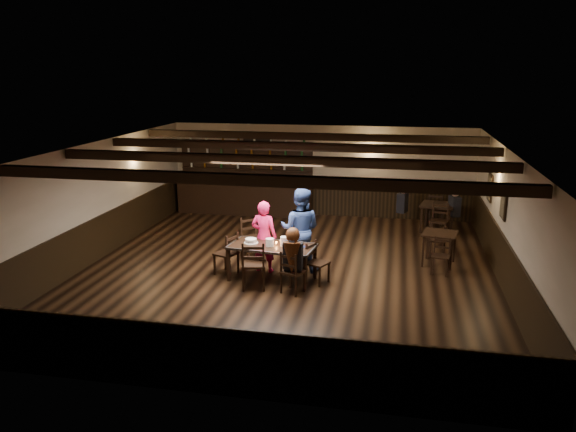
% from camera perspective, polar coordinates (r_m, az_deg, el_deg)
% --- Properties ---
extents(ground, '(10.00, 10.00, 0.00)m').
position_cam_1_polar(ground, '(12.44, -0.04, -5.51)').
color(ground, black).
rests_on(ground, ground).
extents(room_shell, '(9.02, 10.02, 2.71)m').
position_cam_1_polar(room_shell, '(11.98, 0.04, 2.40)').
color(room_shell, beige).
rests_on(room_shell, ground).
extents(dining_table, '(1.86, 1.09, 0.75)m').
position_cam_1_polar(dining_table, '(11.69, -1.63, -3.31)').
color(dining_table, black).
rests_on(dining_table, ground).
extents(chair_near_left, '(0.55, 0.54, 1.01)m').
position_cam_1_polar(chair_near_left, '(11.19, -3.53, -4.68)').
color(chair_near_left, black).
rests_on(chair_near_left, ground).
extents(chair_near_right, '(0.52, 0.51, 0.87)m').
position_cam_1_polar(chair_near_right, '(11.00, 0.29, -5.45)').
color(chair_near_right, black).
rests_on(chair_near_right, ground).
extents(chair_end_left, '(0.54, 0.55, 0.93)m').
position_cam_1_polar(chair_end_left, '(12.07, -6.02, -3.52)').
color(chair_end_left, black).
rests_on(chair_end_left, ground).
extents(chair_end_right, '(0.52, 0.53, 0.87)m').
position_cam_1_polar(chair_end_right, '(11.60, 2.72, -4.38)').
color(chair_end_right, black).
rests_on(chair_end_right, ground).
extents(chair_far_pushed, '(0.61, 0.61, 0.95)m').
position_cam_1_polar(chair_far_pushed, '(13.19, -3.85, -1.81)').
color(chair_far_pushed, black).
rests_on(chair_far_pushed, ground).
extents(woman_pink, '(0.62, 0.45, 1.58)m').
position_cam_1_polar(woman_pink, '(12.16, -2.45, -2.09)').
color(woman_pink, '#E32874').
rests_on(woman_pink, ground).
extents(man_blue, '(0.92, 0.72, 1.84)m').
position_cam_1_polar(man_blue, '(12.21, 1.25, -1.37)').
color(man_blue, navy).
rests_on(man_blue, ground).
extents(seated_person, '(0.37, 0.56, 0.91)m').
position_cam_1_polar(seated_person, '(10.92, 0.50, -3.58)').
color(seated_person, black).
rests_on(seated_person, ground).
extents(cake, '(0.30, 0.30, 0.10)m').
position_cam_1_polar(cake, '(11.83, -3.78, -2.55)').
color(cake, white).
rests_on(cake, dining_table).
extents(plate_stack_a, '(0.17, 0.17, 0.16)m').
position_cam_1_polar(plate_stack_a, '(11.60, -1.85, -2.68)').
color(plate_stack_a, white).
rests_on(plate_stack_a, dining_table).
extents(plate_stack_b, '(0.16, 0.16, 0.19)m').
position_cam_1_polar(plate_stack_b, '(11.61, -0.39, -2.57)').
color(plate_stack_b, white).
rests_on(plate_stack_b, dining_table).
extents(tea_light, '(0.06, 0.06, 0.06)m').
position_cam_1_polar(tea_light, '(11.68, -1.21, -2.84)').
color(tea_light, '#A5A8AD').
rests_on(tea_light, dining_table).
extents(salt_shaker, '(0.03, 0.03, 0.08)m').
position_cam_1_polar(salt_shaker, '(11.46, 0.10, -3.10)').
color(salt_shaker, silver).
rests_on(salt_shaker, dining_table).
extents(pepper_shaker, '(0.04, 0.04, 0.09)m').
position_cam_1_polar(pepper_shaker, '(11.42, 0.19, -3.14)').
color(pepper_shaker, '#A5A8AD').
rests_on(pepper_shaker, dining_table).
extents(drink_glass, '(0.08, 0.08, 0.12)m').
position_cam_1_polar(drink_glass, '(11.61, 0.12, -2.76)').
color(drink_glass, silver).
rests_on(drink_glass, dining_table).
extents(menu_red, '(0.41, 0.36, 0.00)m').
position_cam_1_polar(menu_red, '(11.42, 0.37, -3.37)').
color(menu_red, '#9D1112').
rests_on(menu_red, dining_table).
extents(menu_blue, '(0.40, 0.34, 0.00)m').
position_cam_1_polar(menu_blue, '(11.58, 0.85, -3.11)').
color(menu_blue, '#0F1A4F').
rests_on(menu_blue, dining_table).
extents(bar_counter, '(4.28, 0.70, 2.20)m').
position_cam_1_polar(bar_counter, '(17.16, -4.39, 2.66)').
color(bar_counter, black).
rests_on(bar_counter, ground).
extents(back_table_a, '(0.86, 0.86, 0.75)m').
position_cam_1_polar(back_table_a, '(13.04, 15.16, -2.09)').
color(back_table_a, black).
rests_on(back_table_a, ground).
extents(back_table_b, '(1.03, 1.03, 0.75)m').
position_cam_1_polar(back_table_b, '(15.75, 14.96, 0.83)').
color(back_table_b, black).
rests_on(back_table_b, ground).
extents(bg_patron_left, '(0.33, 0.42, 0.77)m').
position_cam_1_polar(bg_patron_left, '(15.73, 11.57, 1.74)').
color(bg_patron_left, black).
rests_on(bg_patron_left, ground).
extents(bg_patron_right, '(0.32, 0.42, 0.77)m').
position_cam_1_polar(bg_patron_right, '(15.65, 16.58, 1.36)').
color(bg_patron_right, black).
rests_on(bg_patron_right, ground).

